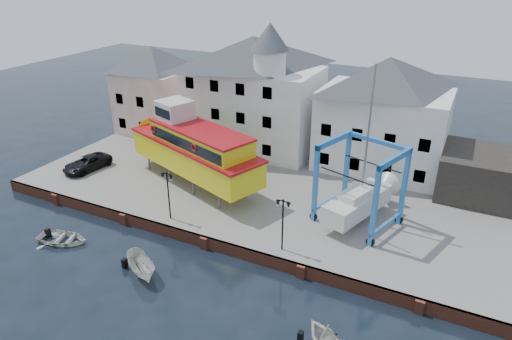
% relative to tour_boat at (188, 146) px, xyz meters
% --- Properties ---
extents(ground, '(140.00, 140.00, 0.00)m').
position_rel_tour_boat_xyz_m(ground, '(6.59, -7.90, -4.57)').
color(ground, black).
rests_on(ground, ground).
extents(hardstanding, '(44.00, 22.00, 1.00)m').
position_rel_tour_boat_xyz_m(hardstanding, '(6.59, 3.10, -4.07)').
color(hardstanding, slate).
rests_on(hardstanding, ground).
extents(quay_wall, '(44.00, 0.47, 1.00)m').
position_rel_tour_boat_xyz_m(quay_wall, '(6.59, -7.80, -4.07)').
color(quay_wall, brown).
rests_on(quay_wall, ground).
extents(building_pink, '(8.00, 7.00, 10.30)m').
position_rel_tour_boat_xyz_m(building_pink, '(-11.42, 10.09, 1.58)').
color(building_pink, tan).
rests_on(building_pink, hardstanding).
extents(building_white_main, '(14.00, 8.30, 14.00)m').
position_rel_tour_boat_xyz_m(building_white_main, '(1.71, 10.49, 2.77)').
color(building_white_main, silver).
rests_on(building_white_main, hardstanding).
extents(building_white_right, '(12.00, 8.00, 11.20)m').
position_rel_tour_boat_xyz_m(building_white_right, '(15.59, 11.09, 2.03)').
color(building_white_right, silver).
rests_on(building_white_right, hardstanding).
extents(shed_dark, '(8.00, 7.00, 4.00)m').
position_rel_tour_boat_xyz_m(shed_dark, '(25.59, 9.10, -1.57)').
color(shed_dark, black).
rests_on(shed_dark, hardstanding).
extents(lamp_post_left, '(1.12, 0.32, 4.20)m').
position_rel_tour_boat_xyz_m(lamp_post_left, '(2.59, -6.70, -0.39)').
color(lamp_post_left, black).
rests_on(lamp_post_left, hardstanding).
extents(lamp_post_right, '(1.12, 0.32, 4.20)m').
position_rel_tour_boat_xyz_m(lamp_post_right, '(12.59, -6.70, -0.39)').
color(lamp_post_right, black).
rests_on(lamp_post_right, hardstanding).
extents(tour_boat, '(17.73, 9.83, 7.57)m').
position_rel_tour_boat_xyz_m(tour_boat, '(0.00, 0.00, 0.00)').
color(tour_boat, '#59595E').
rests_on(tour_boat, hardstanding).
extents(travel_lift, '(7.07, 8.70, 12.76)m').
position_rel_tour_boat_xyz_m(travel_lift, '(16.66, 0.27, -1.43)').
color(travel_lift, '#2166A8').
rests_on(travel_lift, hardstanding).
extents(van, '(2.97, 5.26, 1.39)m').
position_rel_tour_boat_xyz_m(van, '(-10.63, -2.57, -2.87)').
color(van, black).
rests_on(van, hardstanding).
extents(motorboat_a, '(4.02, 3.25, 1.48)m').
position_rel_tour_boat_xyz_m(motorboat_a, '(4.29, -12.55, -4.57)').
color(motorboat_a, silver).
rests_on(motorboat_a, ground).
extents(motorboat_d, '(4.69, 3.89, 0.84)m').
position_rel_tour_boat_xyz_m(motorboat_d, '(-4.00, -12.15, -4.57)').
color(motorboat_d, silver).
rests_on(motorboat_d, ground).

